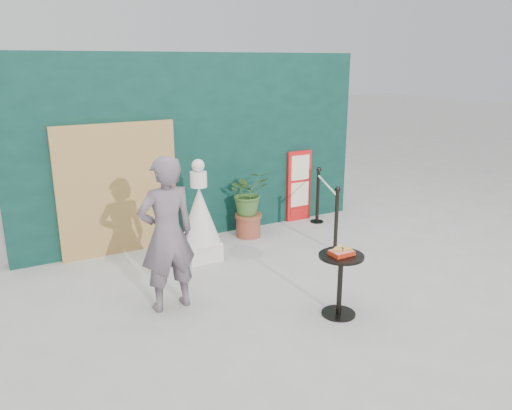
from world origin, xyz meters
name	(u,v)px	position (x,y,z in m)	size (l,w,h in m)	color
ground	(305,309)	(0.00, 0.00, 0.00)	(60.00, 60.00, 0.00)	#ADAAA5
back_wall	(198,147)	(0.00, 3.15, 1.50)	(6.00, 0.30, 3.00)	black
bamboo_fence	(118,190)	(-1.40, 2.94, 1.00)	(1.80, 0.08, 2.00)	tan
woman	(167,234)	(-1.39, 0.85, 0.93)	(0.68, 0.45, 1.86)	#675861
menu_board	(299,186)	(1.90, 2.95, 0.65)	(0.50, 0.07, 1.30)	red
statue	(200,219)	(-0.45, 2.08, 0.62)	(0.59, 0.59, 1.52)	silver
cafe_table	(340,275)	(0.27, -0.30, 0.50)	(0.52, 0.52, 0.75)	black
food_basket	(342,252)	(0.27, -0.29, 0.79)	(0.26, 0.19, 0.11)	#B52B13
planter	(248,199)	(0.64, 2.61, 0.66)	(0.67, 0.58, 1.14)	brown
stanchion_barrier	(326,207)	(1.82, 2.01, 0.49)	(0.84, 1.54, 1.03)	black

